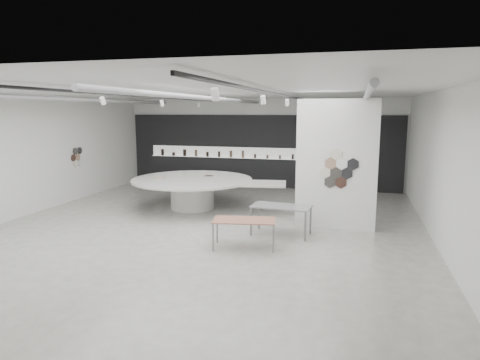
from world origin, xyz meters
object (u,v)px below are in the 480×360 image
(display_island, at_px, (195,189))
(sample_table_stone, at_px, (281,208))
(sample_table_wood, at_px, (244,222))
(partition_column, at_px, (336,165))
(kitchen_counter, at_px, (327,181))

(display_island, distance_m, sample_table_stone, 4.08)
(sample_table_stone, bearing_deg, display_island, 145.46)
(display_island, distance_m, sample_table_wood, 4.52)
(partition_column, bearing_deg, sample_table_stone, -141.63)
(partition_column, bearing_deg, kitchen_counter, 96.24)
(partition_column, distance_m, sample_table_stone, 2.02)
(display_island, xyz_separation_m, sample_table_wood, (2.69, -3.63, -0.02))
(display_island, distance_m, kitchen_counter, 5.92)
(sample_table_wood, distance_m, sample_table_stone, 1.48)
(kitchen_counter, bearing_deg, sample_table_stone, -95.53)
(partition_column, xyz_separation_m, sample_table_wood, (-2.01, -2.38, -1.15))
(partition_column, height_order, sample_table_stone, partition_column)
(display_island, xyz_separation_m, sample_table_stone, (3.36, -2.31, 0.05))
(sample_table_wood, xyz_separation_m, kitchen_counter, (1.41, 7.90, -0.18))
(partition_column, relative_size, kitchen_counter, 2.20)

